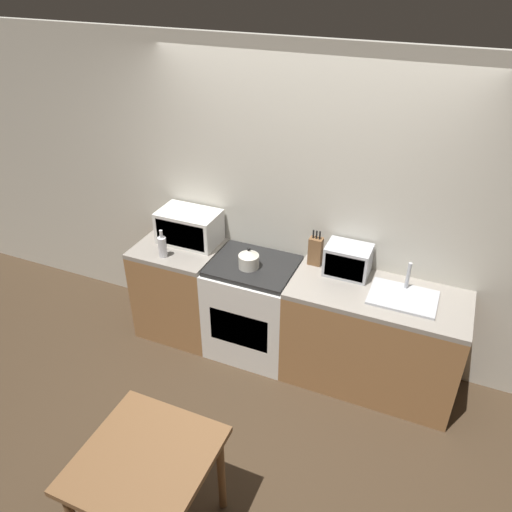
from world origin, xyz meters
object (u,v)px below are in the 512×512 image
at_px(bottle, 162,246).
at_px(dining_table, 147,469).
at_px(toaster_oven, 348,260).
at_px(stove_range, 253,308).
at_px(microwave, 189,227).
at_px(kettle, 249,259).

height_order(bottle, dining_table, bottle).
bearing_deg(toaster_oven, dining_table, -107.37).
relative_size(stove_range, microwave, 1.72).
height_order(stove_range, microwave, microwave).
distance_m(stove_range, microwave, 0.90).
relative_size(kettle, microwave, 0.36).
height_order(microwave, dining_table, microwave).
bearing_deg(toaster_oven, stove_range, -167.38).
relative_size(kettle, bottle, 0.75).
relative_size(microwave, bottle, 2.10).
distance_m(toaster_oven, dining_table, 2.10).
relative_size(bottle, dining_table, 0.33).
bearing_deg(kettle, microwave, 164.59).
xyz_separation_m(bottle, dining_table, (0.87, -1.61, -0.37)).
xyz_separation_m(kettle, bottle, (-0.73, -0.13, 0.02)).
bearing_deg(toaster_oven, microwave, -178.21).
height_order(toaster_oven, dining_table, toaster_oven).
distance_m(kettle, microwave, 0.67).
bearing_deg(kettle, toaster_oven, 16.38).
distance_m(microwave, toaster_oven, 1.40).
bearing_deg(kettle, stove_range, 76.57).
height_order(kettle, dining_table, kettle).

